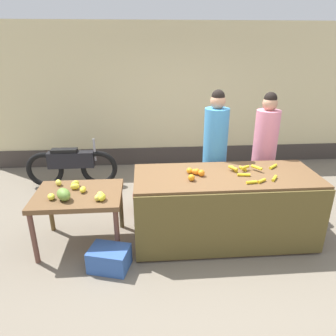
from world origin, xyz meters
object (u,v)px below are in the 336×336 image
at_px(vendor_woman_pink_shirt, 264,153).
at_px(produce_crate, 109,258).
at_px(vendor_woman_blue_shirt, 215,154).
at_px(produce_sack, 143,197).
at_px(parked_motorcycle, 72,165).

xyz_separation_m(vendor_woman_pink_shirt, produce_crate, (-2.19, -1.26, -0.77)).
distance_m(vendor_woman_pink_shirt, produce_crate, 2.65).
xyz_separation_m(vendor_woman_blue_shirt, vendor_woman_pink_shirt, (0.75, 0.06, -0.03)).
height_order(vendor_woman_pink_shirt, produce_sack, vendor_woman_pink_shirt).
height_order(produce_crate, produce_sack, produce_sack).
bearing_deg(vendor_woman_pink_shirt, produce_crate, -150.09).
relative_size(produce_crate, produce_sack, 0.94).
bearing_deg(vendor_woman_blue_shirt, produce_sack, 174.70).
xyz_separation_m(vendor_woman_blue_shirt, produce_sack, (-1.05, 0.10, -0.70)).
bearing_deg(produce_sack, produce_crate, -106.58).
relative_size(vendor_woman_blue_shirt, produce_crate, 4.19).
bearing_deg(produce_sack, parked_motorcycle, 141.37).
distance_m(parked_motorcycle, produce_sack, 1.62).
height_order(vendor_woman_pink_shirt, parked_motorcycle, vendor_woman_pink_shirt).
xyz_separation_m(vendor_woman_blue_shirt, produce_crate, (-1.44, -1.20, -0.80)).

